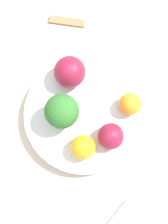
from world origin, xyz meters
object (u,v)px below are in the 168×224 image
object	(u,v)px
spoon	(67,21)
bowl	(84,115)
apple_red	(111,136)
apple_green	(70,72)
orange_front	(83,147)
broccoli	(62,111)
orange_back	(130,104)

from	to	relation	value
spoon	bowl	bearing A→B (deg)	43.70
apple_red	apple_green	size ratio (longest dim) A/B	0.80
orange_front	bowl	bearing A→B (deg)	-147.65
broccoli	orange_back	xyz separation A→B (m)	(-0.08, 0.09, -0.02)
spoon	orange_back	bearing A→B (deg)	65.82
bowl	orange_back	size ratio (longest dim) A/B	5.47
apple_red	bowl	bearing A→B (deg)	-101.12
apple_red	orange_back	distance (m)	0.07
apple_green	orange_back	distance (m)	0.12
apple_red	orange_back	size ratio (longest dim) A/B	1.15
orange_back	apple_red	bearing A→B (deg)	1.96
broccoli	spoon	world-z (taller)	broccoli
broccoli	apple_green	bearing A→B (deg)	-155.44
orange_front	spoon	world-z (taller)	orange_front
apple_red	apple_green	distance (m)	0.13
broccoli	apple_red	distance (m)	0.09
orange_front	broccoli	bearing A→B (deg)	-114.60
apple_green	orange_front	xyz separation A→B (m)	(0.10, 0.09, -0.01)
bowl	orange_back	distance (m)	0.09
broccoli	orange_back	size ratio (longest dim) A/B	1.84
orange_front	spoon	bearing A→B (deg)	-139.04
apple_green	broccoli	bearing A→B (deg)	24.56
broccoli	apple_green	distance (m)	0.08
orange_back	spoon	bearing A→B (deg)	-114.18
bowl	orange_back	xyz separation A→B (m)	(-0.06, 0.06, 0.03)
orange_front	orange_back	size ratio (longest dim) A/B	1.07
bowl	apple_green	xyz separation A→B (m)	(-0.04, -0.06, 0.04)
apple_red	orange_front	xyz separation A→B (m)	(0.04, -0.03, -0.00)
bowl	orange_back	world-z (taller)	orange_back
orange_front	spoon	distance (m)	0.27
bowl	orange_back	bearing A→B (deg)	132.17
broccoli	orange_front	size ratio (longest dim) A/B	1.72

